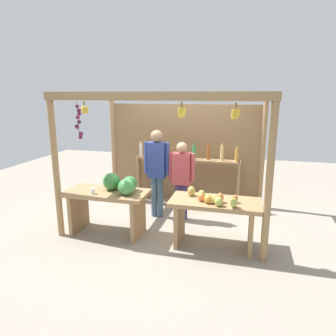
% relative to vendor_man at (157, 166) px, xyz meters
% --- Properties ---
extents(ground_plane, '(12.00, 12.00, 0.00)m').
position_rel_vendor_man_xyz_m(ground_plane, '(0.29, -0.09, -0.99)').
color(ground_plane, gray).
rests_on(ground_plane, ground).
extents(market_stall, '(3.32, 2.27, 2.31)m').
position_rel_vendor_man_xyz_m(market_stall, '(0.29, 0.40, 0.37)').
color(market_stall, '#99754C').
rests_on(market_stall, ground).
extents(fruit_counter_left, '(1.35, 0.64, 1.02)m').
position_rel_vendor_man_xyz_m(fruit_counter_left, '(-0.50, -0.88, -0.34)').
color(fruit_counter_left, '#99754C').
rests_on(fruit_counter_left, ground).
extents(fruit_counter_right, '(1.35, 0.64, 0.89)m').
position_rel_vendor_man_xyz_m(fruit_counter_right, '(1.17, -0.91, -0.43)').
color(fruit_counter_right, '#99754C').
rests_on(fruit_counter_right, ground).
extents(bottle_shelf_unit, '(2.13, 0.22, 1.34)m').
position_rel_vendor_man_xyz_m(bottle_shelf_unit, '(0.42, 0.72, -0.18)').
color(bottle_shelf_unit, '#99754C').
rests_on(bottle_shelf_unit, ground).
extents(vendor_man, '(0.48, 0.22, 1.65)m').
position_rel_vendor_man_xyz_m(vendor_man, '(0.00, 0.00, 0.00)').
color(vendor_man, '#3F5E78').
rests_on(vendor_man, ground).
extents(vendor_woman, '(0.48, 0.20, 1.45)m').
position_rel_vendor_man_xyz_m(vendor_woman, '(0.47, 0.00, -0.14)').
color(vendor_woman, '#3E2F64').
rests_on(vendor_woman, ground).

